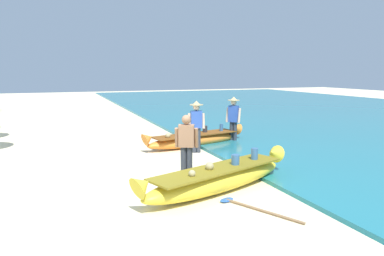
# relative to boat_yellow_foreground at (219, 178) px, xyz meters

# --- Properties ---
(ground_plane) EXTENTS (80.00, 80.00, 0.00)m
(ground_plane) POSITION_rel_boat_yellow_foreground_xyz_m (-1.42, 1.08, -0.30)
(ground_plane) COLOR beige
(sea) EXTENTS (24.00, 56.00, 0.10)m
(sea) POSITION_rel_boat_yellow_foreground_xyz_m (13.30, 9.08, -0.25)
(sea) COLOR teal
(sea) RESTS_ON ground
(boat_yellow_foreground) EXTENTS (4.31, 2.11, 0.83)m
(boat_yellow_foreground) POSITION_rel_boat_yellow_foreground_xyz_m (0.00, 0.00, 0.00)
(boat_yellow_foreground) COLOR yellow
(boat_yellow_foreground) RESTS_ON ground
(boat_orange_midground) EXTENTS (4.13, 1.53, 0.74)m
(boat_orange_midground) POSITION_rel_boat_yellow_foreground_xyz_m (1.28, 4.65, -0.04)
(boat_orange_midground) COLOR orange
(boat_orange_midground) RESTS_ON ground
(person_vendor_hatted) EXTENTS (0.58, 0.44, 1.71)m
(person_vendor_hatted) POSITION_rel_boat_yellow_foreground_xyz_m (0.96, 3.76, 0.69)
(person_vendor_hatted) COLOR #333842
(person_vendor_hatted) RESTS_ON ground
(person_tourist_customer) EXTENTS (0.58, 0.41, 1.65)m
(person_tourist_customer) POSITION_rel_boat_yellow_foreground_xyz_m (-0.49, 0.77, 0.64)
(person_tourist_customer) COLOR #333842
(person_tourist_customer) RESTS_ON ground
(person_vendor_assistant) EXTENTS (0.52, 0.54, 1.72)m
(person_vendor_assistant) POSITION_rel_boat_yellow_foreground_xyz_m (2.84, 4.77, 0.69)
(person_vendor_assistant) COLOR #333842
(person_vendor_assistant) RESTS_ON ground
(paddle) EXTENTS (0.98, 1.72, 0.05)m
(paddle) POSITION_rel_boat_yellow_foreground_xyz_m (0.13, -1.14, -0.27)
(paddle) COLOR #8E6B47
(paddle) RESTS_ON ground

